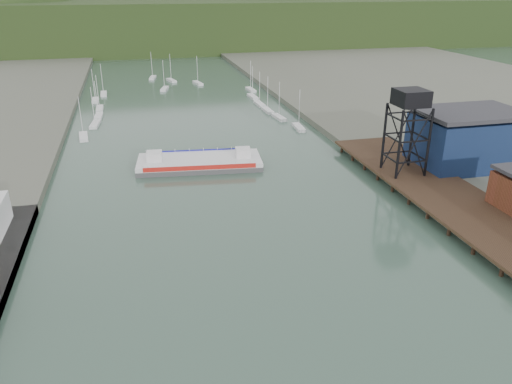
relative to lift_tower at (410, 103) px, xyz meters
name	(u,v)px	position (x,y,z in m)	size (l,w,h in m)	color
east_pier	(450,198)	(2.00, -13.00, -13.75)	(14.00, 70.00, 2.45)	black
lift_tower	(410,103)	(0.00, 0.00, 0.00)	(6.50, 6.50, 16.00)	black
blue_shed	(467,139)	(15.00, 2.00, -8.59)	(20.50, 14.50, 11.30)	#0C1935
marina_sailboats	(180,101)	(-34.92, 80.46, -15.30)	(57.71, 92.65, 0.90)	silver
distant_hills	(144,27)	(-38.98, 243.35, -5.27)	(500.00, 120.00, 80.00)	black
chain_ferry	(200,162)	(-37.18, 18.14, -14.58)	(26.80, 13.16, 3.72)	#474749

